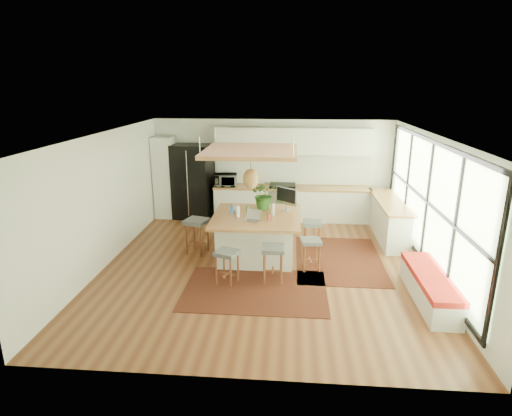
# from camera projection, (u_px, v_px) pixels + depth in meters

# --- Properties ---
(floor) EXTENTS (7.00, 7.00, 0.00)m
(floor) POSITION_uv_depth(u_px,v_px,m) (264.00, 266.00, 8.78)
(floor) COLOR brown
(floor) RESTS_ON ground
(ceiling) EXTENTS (7.00, 7.00, 0.00)m
(ceiling) POSITION_uv_depth(u_px,v_px,m) (264.00, 135.00, 8.01)
(ceiling) COLOR white
(ceiling) RESTS_ON ground
(wall_back) EXTENTS (6.50, 0.00, 6.50)m
(wall_back) POSITION_uv_depth(u_px,v_px,m) (272.00, 169.00, 11.74)
(wall_back) COLOR white
(wall_back) RESTS_ON ground
(wall_front) EXTENTS (6.50, 0.00, 6.50)m
(wall_front) POSITION_uv_depth(u_px,v_px,m) (245.00, 283.00, 5.05)
(wall_front) COLOR white
(wall_front) RESTS_ON ground
(wall_left) EXTENTS (0.00, 7.00, 7.00)m
(wall_left) POSITION_uv_depth(u_px,v_px,m) (105.00, 200.00, 8.65)
(wall_left) COLOR white
(wall_left) RESTS_ON ground
(wall_right) EXTENTS (0.00, 7.00, 7.00)m
(wall_right) POSITION_uv_depth(u_px,v_px,m) (433.00, 207.00, 8.13)
(wall_right) COLOR white
(wall_right) RESTS_ON ground
(window_wall) EXTENTS (0.10, 6.20, 2.60)m
(window_wall) POSITION_uv_depth(u_px,v_px,m) (431.00, 205.00, 8.12)
(window_wall) COLOR black
(window_wall) RESTS_ON wall_right
(pantry) EXTENTS (0.55, 0.60, 2.25)m
(pantry) POSITION_uv_depth(u_px,v_px,m) (165.00, 177.00, 11.73)
(pantry) COLOR white
(pantry) RESTS_ON floor
(back_counter_base) EXTENTS (4.20, 0.60, 0.88)m
(back_counter_base) POSITION_uv_depth(u_px,v_px,m) (291.00, 204.00, 11.65)
(back_counter_base) COLOR white
(back_counter_base) RESTS_ON floor
(back_counter_top) EXTENTS (4.24, 0.64, 0.05)m
(back_counter_top) POSITION_uv_depth(u_px,v_px,m) (292.00, 188.00, 11.51)
(back_counter_top) COLOR #AA693C
(back_counter_top) RESTS_ON back_counter_base
(backsplash) EXTENTS (4.20, 0.02, 0.80)m
(backsplash) POSITION_uv_depth(u_px,v_px,m) (292.00, 169.00, 11.67)
(backsplash) COLOR white
(backsplash) RESTS_ON wall_back
(upper_cabinets) EXTENTS (4.20, 0.34, 0.70)m
(upper_cabinets) POSITION_uv_depth(u_px,v_px,m) (293.00, 141.00, 11.29)
(upper_cabinets) COLOR white
(upper_cabinets) RESTS_ON wall_back
(range) EXTENTS (0.76, 0.62, 1.00)m
(range) POSITION_uv_depth(u_px,v_px,m) (282.00, 202.00, 11.65)
(range) COLOR #A5A5AA
(range) RESTS_ON floor
(right_counter_base) EXTENTS (0.60, 2.50, 0.88)m
(right_counter_base) POSITION_uv_depth(u_px,v_px,m) (389.00, 220.00, 10.33)
(right_counter_base) COLOR white
(right_counter_base) RESTS_ON floor
(right_counter_top) EXTENTS (0.64, 2.54, 0.05)m
(right_counter_top) POSITION_uv_depth(u_px,v_px,m) (391.00, 201.00, 10.20)
(right_counter_top) COLOR #AA693C
(right_counter_top) RESTS_ON right_counter_base
(window_bench) EXTENTS (0.52, 2.00, 0.50)m
(window_bench) POSITION_uv_depth(u_px,v_px,m) (429.00, 287.00, 7.32)
(window_bench) COLOR white
(window_bench) RESTS_ON floor
(ceiling_panel) EXTENTS (1.86, 1.86, 0.80)m
(ceiling_panel) POSITION_uv_depth(u_px,v_px,m) (251.00, 164.00, 8.60)
(ceiling_panel) COLOR #AA693C
(ceiling_panel) RESTS_ON ceiling
(rug_near) EXTENTS (2.60, 1.80, 0.01)m
(rug_near) POSITION_uv_depth(u_px,v_px,m) (255.00, 290.00, 7.76)
(rug_near) COLOR black
(rug_near) RESTS_ON floor
(rug_right) EXTENTS (1.80, 2.60, 0.01)m
(rug_right) POSITION_uv_depth(u_px,v_px,m) (339.00, 259.00, 9.10)
(rug_right) COLOR black
(rug_right) RESTS_ON floor
(fridge) EXTENTS (1.12, 0.93, 2.05)m
(fridge) POSITION_uv_depth(u_px,v_px,m) (193.00, 185.00, 11.72)
(fridge) COLOR black
(fridge) RESTS_ON floor
(island) EXTENTS (1.85, 1.85, 0.93)m
(island) POSITION_uv_depth(u_px,v_px,m) (256.00, 236.00, 9.14)
(island) COLOR #AA693C
(island) RESTS_ON floor
(stool_near_left) EXTENTS (0.50, 0.50, 0.67)m
(stool_near_left) POSITION_uv_depth(u_px,v_px,m) (227.00, 266.00, 7.90)
(stool_near_left) COLOR #4E5356
(stool_near_left) RESTS_ON floor
(stool_near_right) EXTENTS (0.43, 0.43, 0.71)m
(stool_near_right) POSITION_uv_depth(u_px,v_px,m) (273.00, 264.00, 8.01)
(stool_near_right) COLOR #4E5356
(stool_near_right) RESTS_ON floor
(stool_right_front) EXTENTS (0.43, 0.43, 0.65)m
(stool_right_front) POSITION_uv_depth(u_px,v_px,m) (311.00, 253.00, 8.52)
(stool_right_front) COLOR #4E5356
(stool_right_front) RESTS_ON floor
(stool_right_back) EXTENTS (0.41, 0.41, 0.70)m
(stool_right_back) POSITION_uv_depth(u_px,v_px,m) (312.00, 236.00, 9.48)
(stool_right_back) COLOR #4E5356
(stool_right_back) RESTS_ON floor
(stool_left_side) EXTENTS (0.57, 0.57, 0.78)m
(stool_left_side) POSITION_uv_depth(u_px,v_px,m) (197.00, 238.00, 9.37)
(stool_left_side) COLOR #4E5356
(stool_left_side) RESTS_ON floor
(laptop) EXTENTS (0.40, 0.42, 0.23)m
(laptop) POSITION_uv_depth(u_px,v_px,m) (252.00, 215.00, 8.63)
(laptop) COLOR #A5A5AA
(laptop) RESTS_ON island
(monitor) EXTENTS (0.57, 0.50, 0.52)m
(monitor) POSITION_uv_depth(u_px,v_px,m) (286.00, 199.00, 9.33)
(monitor) COLOR #A5A5AA
(monitor) RESTS_ON island
(microwave) EXTENTS (0.64, 0.41, 0.41)m
(microwave) POSITION_uv_depth(u_px,v_px,m) (226.00, 179.00, 11.55)
(microwave) COLOR #A5A5AA
(microwave) RESTS_ON back_counter_top
(island_plant) EXTENTS (0.75, 0.79, 0.51)m
(island_plant) POSITION_uv_depth(u_px,v_px,m) (264.00, 197.00, 9.46)
(island_plant) COLOR #1E4C19
(island_plant) RESTS_ON island
(island_bowl) EXTENTS (0.25, 0.25, 0.06)m
(island_bowl) POSITION_uv_depth(u_px,v_px,m) (234.00, 210.00, 9.32)
(island_bowl) COLOR silver
(island_bowl) RESTS_ON island
(island_bottle_0) EXTENTS (0.07, 0.07, 0.19)m
(island_bottle_0) POSITION_uv_depth(u_px,v_px,m) (231.00, 209.00, 9.12)
(island_bottle_0) COLOR #3773DD
(island_bottle_0) RESTS_ON island
(island_bottle_1) EXTENTS (0.07, 0.07, 0.19)m
(island_bottle_1) POSITION_uv_depth(u_px,v_px,m) (237.00, 213.00, 8.87)
(island_bottle_1) COLOR silver
(island_bottle_1) RESTS_ON island
(island_bottle_2) EXTENTS (0.07, 0.07, 0.19)m
(island_bottle_2) POSITION_uv_depth(u_px,v_px,m) (267.00, 216.00, 8.67)
(island_bottle_2) COLOR #A8383E
(island_bottle_2) RESTS_ON island
(island_bottle_3) EXTENTS (0.07, 0.07, 0.19)m
(island_bottle_3) POSITION_uv_depth(u_px,v_px,m) (273.00, 211.00, 9.00)
(island_bottle_3) COLOR silver
(island_bottle_3) RESTS_ON island
(island_bottle_4) EXTENTS (0.07, 0.07, 0.19)m
(island_bottle_4) POSITION_uv_depth(u_px,v_px,m) (248.00, 208.00, 9.24)
(island_bottle_4) COLOR #6F8E55
(island_bottle_4) RESTS_ON island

